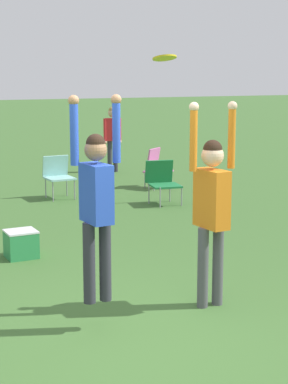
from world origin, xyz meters
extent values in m
plane|color=#3D662D|center=(0.00, 0.00, 0.00)|extent=(120.00, 120.00, 0.00)
cylinder|color=#2D2D38|center=(-0.30, 0.40, 0.71)|extent=(0.12, 0.12, 0.81)
cylinder|color=#2D2D38|center=(-0.13, 0.40, 0.71)|extent=(0.12, 0.12, 0.81)
cube|color=blue|center=(-0.22, 0.40, 1.40)|extent=(0.22, 0.39, 0.57)
sphere|color=#9E704C|center=(-0.22, 0.40, 1.82)|extent=(0.22, 0.22, 0.22)
sphere|color=black|center=(-0.22, 0.40, 1.88)|extent=(0.19, 0.19, 0.19)
cylinder|color=blue|center=(-0.43, 0.40, 1.99)|extent=(0.08, 0.08, 0.61)
sphere|color=#9E704C|center=(-0.43, 0.40, 2.30)|extent=(0.10, 0.10, 0.10)
cylinder|color=blue|center=(0.00, 0.40, 1.99)|extent=(0.08, 0.08, 0.61)
sphere|color=#9E704C|center=(0.00, 0.40, 2.30)|extent=(0.10, 0.10, 0.10)
cylinder|color=#4C4C51|center=(1.06, 0.48, 0.45)|extent=(0.12, 0.12, 0.90)
cylinder|color=#4C4C51|center=(1.26, 0.48, 0.45)|extent=(0.12, 0.12, 0.90)
cube|color=orange|center=(1.16, 0.48, 1.21)|extent=(0.22, 0.44, 0.63)
sphere|color=beige|center=(1.16, 0.48, 1.68)|extent=(0.24, 0.24, 0.24)
sphere|color=black|center=(1.16, 0.48, 1.75)|extent=(0.21, 0.21, 0.21)
cylinder|color=orange|center=(0.92, 0.48, 1.87)|extent=(0.08, 0.08, 0.67)
sphere|color=beige|center=(0.92, 0.48, 2.20)|extent=(0.10, 0.10, 0.10)
cylinder|color=orange|center=(1.40, 0.48, 1.87)|extent=(0.08, 0.08, 0.67)
sphere|color=beige|center=(1.40, 0.48, 2.20)|extent=(0.10, 0.10, 0.10)
cylinder|color=yellow|center=(0.53, 0.41, 2.69)|extent=(0.24, 0.24, 0.07)
cylinder|color=gray|center=(3.92, 7.11, 0.21)|extent=(0.02, 0.02, 0.41)
cylinder|color=gray|center=(4.36, 7.11, 0.21)|extent=(0.02, 0.02, 0.41)
cylinder|color=gray|center=(3.92, 7.56, 0.21)|extent=(0.02, 0.02, 0.41)
cylinder|color=gray|center=(4.36, 7.56, 0.21)|extent=(0.02, 0.02, 0.41)
cube|color=#C666A3|center=(4.14, 7.34, 0.39)|extent=(0.73, 0.73, 0.04)
cube|color=#C666A3|center=(4.14, 7.58, 0.65)|extent=(0.49, 0.41, 0.48)
cylinder|color=gray|center=(3.17, 5.42, 0.20)|extent=(0.02, 0.02, 0.40)
cylinder|color=gray|center=(3.64, 5.42, 0.20)|extent=(0.02, 0.02, 0.40)
cylinder|color=gray|center=(3.17, 5.90, 0.20)|extent=(0.02, 0.02, 0.40)
cylinder|color=gray|center=(3.64, 5.90, 0.20)|extent=(0.02, 0.02, 0.40)
cube|color=#1E753D|center=(3.41, 5.66, 0.38)|extent=(0.66, 0.66, 0.04)
cube|color=#1E753D|center=(3.41, 5.92, 0.63)|extent=(0.57, 0.23, 0.46)
cylinder|color=gray|center=(1.52, 6.94, 0.22)|extent=(0.02, 0.02, 0.45)
cylinder|color=gray|center=(1.99, 6.94, 0.22)|extent=(0.02, 0.02, 0.45)
cylinder|color=gray|center=(1.52, 7.40, 0.22)|extent=(0.02, 0.02, 0.45)
cylinder|color=gray|center=(1.99, 7.40, 0.22)|extent=(0.02, 0.02, 0.45)
cube|color=#8CC6C1|center=(1.75, 7.17, 0.43)|extent=(0.56, 0.56, 0.04)
cube|color=#8CC6C1|center=(1.75, 7.43, 0.66)|extent=(0.55, 0.12, 0.43)
cylinder|color=#2D2D38|center=(4.16, 10.10, 0.41)|extent=(0.12, 0.12, 0.83)
cylinder|color=#2D2D38|center=(4.33, 10.10, 0.41)|extent=(0.12, 0.12, 0.83)
cube|color=red|center=(4.24, 10.10, 1.12)|extent=(0.42, 0.32, 0.59)
sphere|color=tan|center=(4.24, 10.10, 1.55)|extent=(0.22, 0.22, 0.22)
sphere|color=olive|center=(4.24, 10.10, 1.61)|extent=(0.19, 0.19, 0.19)
cylinder|color=red|center=(4.03, 10.10, 1.10)|extent=(0.08, 0.08, 0.62)
sphere|color=tan|center=(4.03, 10.10, 0.79)|extent=(0.10, 0.10, 0.10)
cylinder|color=red|center=(4.45, 10.10, 1.10)|extent=(0.08, 0.08, 0.62)
sphere|color=tan|center=(4.45, 10.10, 0.79)|extent=(0.10, 0.10, 0.10)
cube|color=#2D8C4C|center=(-0.18, 3.29, 0.18)|extent=(0.42, 0.39, 0.36)
cube|color=silver|center=(-0.18, 3.29, 0.38)|extent=(0.42, 0.40, 0.02)
camera|label=1|loc=(-2.54, -5.26, 2.53)|focal=60.00mm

